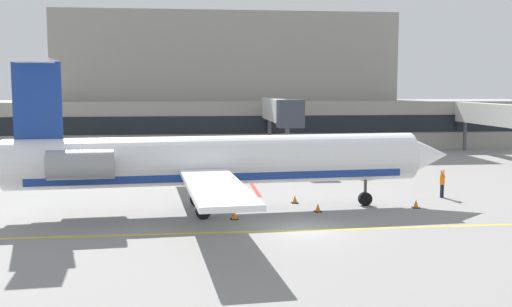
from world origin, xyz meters
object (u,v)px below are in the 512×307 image
object	(u,v)px
pushback_tractor	(91,157)
marshaller	(442,183)
regional_jet	(211,161)
baggage_tug	(355,164)

from	to	relation	value
pushback_tractor	marshaller	bearing A→B (deg)	-35.26
regional_jet	marshaller	distance (m)	17.02
pushback_tractor	regional_jet	bearing A→B (deg)	-64.22
pushback_tractor	marshaller	xyz separation A→B (m)	(27.43, -19.39, 0.07)
regional_jet	marshaller	bearing A→B (deg)	10.36
marshaller	regional_jet	bearing A→B (deg)	-169.64
regional_jet	pushback_tractor	xyz separation A→B (m)	(-10.83, 22.42, -2.30)
regional_jet	baggage_tug	size ratio (longest dim) A/B	8.18
marshaller	pushback_tractor	bearing A→B (deg)	144.74
baggage_tug	pushback_tractor	world-z (taller)	baggage_tug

